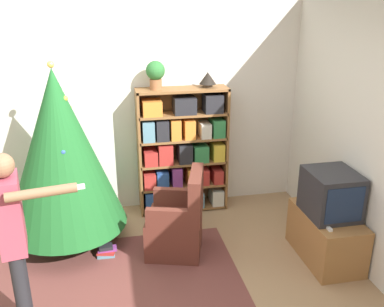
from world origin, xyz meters
name	(u,v)px	position (x,y,z in m)	size (l,w,h in m)	color
ground_plane	(147,294)	(0.00, 0.00, 0.00)	(14.00, 14.00, 0.00)	#9E7A56
wall_back	(128,108)	(0.00, 1.86, 1.30)	(8.00, 0.10, 2.60)	silver
wall_right	(382,146)	(2.20, 0.00, 1.30)	(0.10, 8.00, 2.60)	silver
area_rug	(112,285)	(-0.31, 0.20, 0.00)	(2.49, 1.68, 0.01)	brown
bookshelf	(182,153)	(0.62, 1.62, 0.76)	(1.10, 0.32, 1.57)	brown
tv_stand	(326,236)	(1.88, 0.23, 0.25)	(0.48, 0.87, 0.51)	#996638
television	(331,194)	(1.88, 0.23, 0.74)	(0.47, 0.53, 0.46)	#28282D
game_remote	(328,228)	(1.74, -0.03, 0.52)	(0.04, 0.12, 0.02)	white
christmas_tree	(61,151)	(-0.75, 1.10, 1.07)	(1.28, 1.28, 2.00)	#4C3323
armchair	(178,224)	(0.41, 0.66, 0.32)	(0.70, 0.70, 0.92)	brown
standing_person	(14,233)	(-0.99, -0.27, 0.92)	(0.68, 0.46, 1.56)	#232328
potted_plant	(156,73)	(0.33, 1.63, 1.76)	(0.22, 0.22, 0.33)	#935B38
table_lamp	(208,79)	(0.94, 1.63, 1.67)	(0.20, 0.20, 0.18)	#473828
book_pile_near_tree	(106,251)	(-0.36, 0.72, 0.05)	(0.21, 0.17, 0.12)	#5B899E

